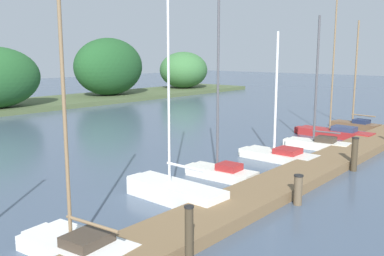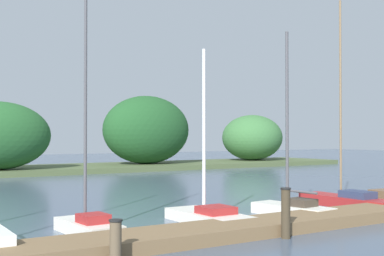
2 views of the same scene
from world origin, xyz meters
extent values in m
cube|color=brown|center=(0.00, 13.27, 0.17)|extent=(28.45, 1.80, 0.35)
ellipsoid|color=#1E4C23|center=(13.74, 41.18, 3.28)|extent=(7.78, 5.13, 5.76)
ellipsoid|color=#386B38|center=(25.58, 41.55, 2.61)|extent=(5.91, 5.81, 4.41)
cube|color=white|center=(-8.98, 14.44, 0.18)|extent=(1.63, 2.91, 0.36)
cube|color=white|center=(-9.12, 15.69, 0.16)|extent=(0.80, 0.77, 0.31)
cube|color=#3D3328|center=(-8.94, 14.10, 0.48)|extent=(1.08, 0.94, 0.24)
cylinder|color=#7F6647|center=(-9.00, 14.65, 3.58)|extent=(0.09, 0.09, 6.42)
cylinder|color=#7F6647|center=(-8.92, 13.93, 0.88)|extent=(0.26, 1.61, 0.08)
cube|color=white|center=(-4.80, 15.18, 0.29)|extent=(1.16, 3.51, 0.59)
cube|color=white|center=(-4.76, 16.74, 0.26)|extent=(0.61, 0.89, 0.50)
cylinder|color=silver|center=(-4.80, 15.44, 4.42)|extent=(0.08, 0.08, 7.67)
cylinder|color=silver|center=(-4.81, 14.77, 1.20)|extent=(0.13, 1.49, 0.09)
cube|color=silver|center=(-1.81, 15.58, 0.19)|extent=(1.08, 2.71, 0.38)
cube|color=silver|center=(-1.86, 16.79, 0.17)|extent=(0.56, 0.69, 0.32)
cube|color=maroon|center=(-1.79, 15.25, 0.50)|extent=(0.76, 0.83, 0.24)
cylinder|color=#4C4C51|center=(-1.81, 15.79, 3.91)|extent=(0.09, 0.09, 7.06)
cube|color=silver|center=(2.10, 15.33, 0.18)|extent=(1.29, 3.31, 0.35)
cube|color=silver|center=(2.10, 16.82, 0.16)|extent=(0.71, 0.83, 0.30)
cube|color=maroon|center=(2.09, 14.92, 0.47)|extent=(0.96, 1.00, 0.23)
cylinder|color=silver|center=(2.10, 15.58, 2.94)|extent=(0.11, 0.11, 5.18)
cube|color=silver|center=(5.38, 15.01, 0.19)|extent=(1.32, 3.06, 0.38)
cube|color=silver|center=(5.23, 16.33, 0.17)|extent=(0.63, 0.80, 0.32)
cube|color=#3D3328|center=(5.42, 14.64, 0.50)|extent=(0.84, 0.97, 0.25)
cylinder|color=#4C4C51|center=(5.36, 15.23, 3.38)|extent=(0.11, 0.11, 6.01)
cylinder|color=#4C4C51|center=(5.42, 14.63, 0.86)|extent=(0.23, 1.33, 0.08)
cube|color=maroon|center=(8.77, 15.53, 0.20)|extent=(1.12, 4.10, 0.41)
cube|color=maroon|center=(8.80, 17.37, 0.18)|extent=(0.60, 1.03, 0.35)
cube|color=#2D3856|center=(8.77, 15.02, 0.54)|extent=(0.82, 1.23, 0.26)
cylinder|color=#7F6647|center=(8.78, 15.84, 4.25)|extent=(0.09, 0.09, 7.68)
cube|color=brown|center=(12.35, 15.66, 0.19)|extent=(1.33, 2.94, 0.37)
cube|color=brown|center=(12.50, 16.93, 0.17)|extent=(0.64, 0.77, 0.32)
cube|color=#1E2847|center=(12.31, 15.31, 0.49)|extent=(0.85, 0.93, 0.24)
cylinder|color=#7F6647|center=(12.38, 15.87, 3.47)|extent=(0.11, 0.11, 6.20)
cylinder|color=#7F6647|center=(12.30, 15.21, 0.87)|extent=(0.24, 1.49, 0.08)
cylinder|color=#3D3323|center=(-7.82, 12.03, 0.70)|extent=(0.19, 0.19, 1.40)
cylinder|color=black|center=(-7.82, 12.03, 1.42)|extent=(0.21, 0.21, 0.04)
cylinder|color=brown|center=(-2.58, 12.10, 0.46)|extent=(0.26, 0.26, 0.91)
cylinder|color=black|center=(-2.58, 12.10, 0.93)|extent=(0.29, 0.29, 0.04)
cylinder|color=#3D3323|center=(2.44, 12.19, 0.66)|extent=(0.24, 0.24, 1.32)
cylinder|color=black|center=(2.44, 12.19, 1.34)|extent=(0.28, 0.28, 0.04)
camera|label=1|loc=(-14.39, 6.38, 4.62)|focal=40.30mm
camera|label=2|loc=(-7.40, 1.70, 2.74)|focal=49.36mm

